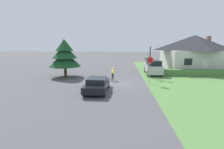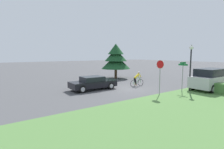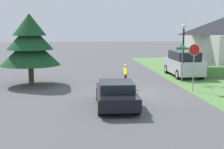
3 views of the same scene
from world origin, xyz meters
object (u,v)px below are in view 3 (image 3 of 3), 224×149
object	(u,v)px
parked_suv_right	(183,64)
cyclist	(125,77)
stop_sign	(194,58)
conifer_tall_near	(30,43)
street_lamp	(184,41)
street_name_sign	(182,57)
sedan_left_lane	(116,94)

from	to	relation	value
parked_suv_right	cyclist	bearing A→B (deg)	130.76
cyclist	stop_sign	size ratio (longest dim) A/B	0.59
parked_suv_right	conifer_tall_near	distance (m)	12.00
street_lamp	street_name_sign	distance (m)	1.34
cyclist	parked_suv_right	world-z (taller)	parked_suv_right
sedan_left_lane	cyclist	world-z (taller)	cyclist
stop_sign	conifer_tall_near	bearing A→B (deg)	-21.52
street_name_sign	conifer_tall_near	bearing A→B (deg)	178.16
sedan_left_lane	street_name_sign	distance (m)	8.33
cyclist	stop_sign	distance (m)	4.41
street_lamp	street_name_sign	size ratio (longest dim) A/B	1.58
sedan_left_lane	parked_suv_right	xyz separation A→B (m)	(6.55, 9.17, 0.36)
sedan_left_lane	conifer_tall_near	xyz separation A→B (m)	(-5.02, 6.55, 2.20)
street_lamp	conifer_tall_near	distance (m)	10.74
sedan_left_lane	stop_sign	xyz separation A→B (m)	(5.16, 3.35, 1.40)
parked_suv_right	conifer_tall_near	xyz separation A→B (m)	(-11.57, -2.63, 1.83)
street_lamp	stop_sign	bearing A→B (deg)	-98.67
parked_suv_right	street_name_sign	xyz separation A→B (m)	(-1.14, -2.96, 0.85)
cyclist	street_name_sign	bearing A→B (deg)	-64.35
sedan_left_lane	conifer_tall_near	world-z (taller)	conifer_tall_near
sedan_left_lane	street_lamp	size ratio (longest dim) A/B	1.05
parked_suv_right	stop_sign	bearing A→B (deg)	167.37
sedan_left_lane	stop_sign	size ratio (longest dim) A/B	1.53
sedan_left_lane	conifer_tall_near	size ratio (longest dim) A/B	0.92
cyclist	parked_suv_right	bearing A→B (deg)	-44.52
street_name_sign	cyclist	bearing A→B (deg)	-159.81
parked_suv_right	sedan_left_lane	bearing A→B (deg)	145.22
sedan_left_lane	street_lamp	xyz separation A→B (m)	(5.71, 6.93, 2.31)
sedan_left_lane	cyclist	bearing A→B (deg)	-12.02
street_lamp	street_name_sign	bearing A→B (deg)	-112.75
stop_sign	sedan_left_lane	bearing A→B (deg)	28.87
cyclist	parked_suv_right	xyz separation A→B (m)	(5.39, 4.53, 0.26)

